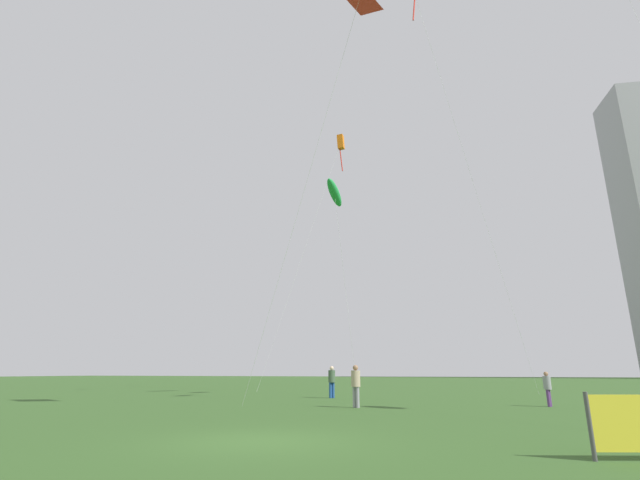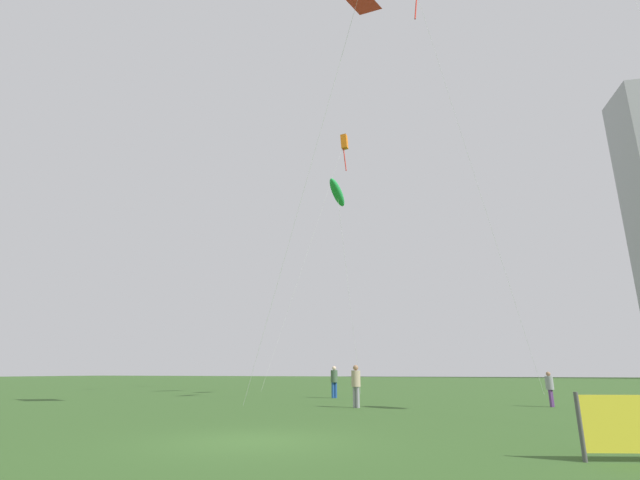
% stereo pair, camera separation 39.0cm
% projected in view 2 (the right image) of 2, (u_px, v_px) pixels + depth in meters
% --- Properties ---
extents(ground, '(280.00, 280.00, 0.00)m').
position_uv_depth(ground, '(253.00, 442.00, 10.59)').
color(ground, '#335623').
extents(person_standing_0, '(0.42, 0.42, 1.87)m').
position_uv_depth(person_standing_0, '(334.00, 379.00, 28.19)').
color(person_standing_0, '#1E478C').
rests_on(person_standing_0, ground).
extents(person_standing_1, '(0.34, 0.34, 1.54)m').
position_uv_depth(person_standing_1, '(550.00, 386.00, 21.12)').
color(person_standing_1, '#593372').
rests_on(person_standing_1, ground).
extents(person_standing_2, '(0.41, 0.41, 1.83)m').
position_uv_depth(person_standing_2, '(356.00, 383.00, 20.71)').
color(person_standing_2, gray).
rests_on(person_standing_2, ground).
extents(kite_flying_3, '(1.19, 4.02, 15.28)m').
position_uv_depth(kite_flying_3, '(337.00, 193.00, 34.45)').
color(kite_flying_3, silver).
rests_on(kite_flying_3, ground).
extents(kite_flying_5, '(8.00, 4.63, 18.71)m').
position_uv_depth(kite_flying_5, '(358.00, 0.00, 21.22)').
color(kite_flying_5, silver).
rests_on(kite_flying_5, ground).
extents(kite_flying_6, '(6.44, 4.26, 23.67)m').
position_uv_depth(kite_flying_6, '(344.00, 144.00, 44.58)').
color(kite_flying_6, silver).
rests_on(kite_flying_6, ground).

